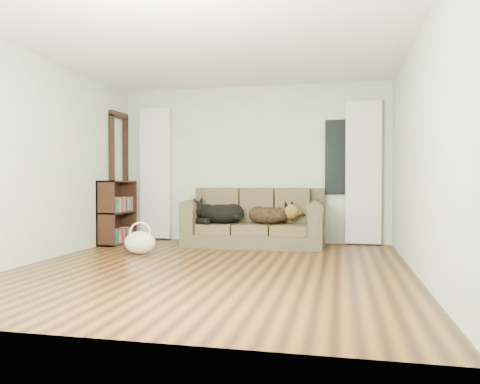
% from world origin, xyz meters
% --- Properties ---
extents(floor, '(5.00, 5.00, 0.00)m').
position_xyz_m(floor, '(0.00, 0.00, 0.00)').
color(floor, '#331C10').
rests_on(floor, ground).
extents(ceiling, '(5.00, 5.00, 0.00)m').
position_xyz_m(ceiling, '(0.00, 0.00, 2.60)').
color(ceiling, white).
rests_on(ceiling, ground).
extents(wall_back, '(4.50, 0.04, 2.60)m').
position_xyz_m(wall_back, '(0.00, 2.50, 1.30)').
color(wall_back, beige).
rests_on(wall_back, ground).
extents(wall_left, '(0.04, 5.00, 2.60)m').
position_xyz_m(wall_left, '(-2.25, 0.00, 1.30)').
color(wall_left, beige).
rests_on(wall_left, ground).
extents(wall_right, '(0.04, 5.00, 2.60)m').
position_xyz_m(wall_right, '(2.25, 0.00, 1.30)').
color(wall_right, beige).
rests_on(wall_right, ground).
extents(curtain_left, '(0.55, 0.08, 2.25)m').
position_xyz_m(curtain_left, '(-1.70, 2.42, 1.15)').
color(curtain_left, silver).
rests_on(curtain_left, ground).
extents(curtain_right, '(0.55, 0.08, 2.25)m').
position_xyz_m(curtain_right, '(1.80, 2.42, 1.15)').
color(curtain_right, silver).
rests_on(curtain_right, ground).
extents(window_pane, '(0.50, 0.03, 1.20)m').
position_xyz_m(window_pane, '(1.45, 2.47, 1.40)').
color(window_pane, black).
rests_on(window_pane, wall_back).
extents(door_casing, '(0.07, 0.60, 2.10)m').
position_xyz_m(door_casing, '(-2.20, 2.05, 1.05)').
color(door_casing, black).
rests_on(door_casing, ground).
extents(sofa, '(2.14, 0.93, 0.88)m').
position_xyz_m(sofa, '(0.13, 1.97, 0.45)').
color(sofa, '#373023').
rests_on(sofa, floor).
extents(dog_black_lab, '(0.81, 0.63, 0.31)m').
position_xyz_m(dog_black_lab, '(-0.42, 1.88, 0.48)').
color(dog_black_lab, black).
rests_on(dog_black_lab, sofa).
extents(dog_shepherd, '(0.78, 0.67, 0.29)m').
position_xyz_m(dog_shepherd, '(0.39, 1.95, 0.49)').
color(dog_shepherd, black).
rests_on(dog_shepherd, sofa).
extents(tv_remote, '(0.07, 0.18, 0.02)m').
position_xyz_m(tv_remote, '(1.11, 1.85, 0.73)').
color(tv_remote, black).
rests_on(tv_remote, sofa).
extents(tote_bag, '(0.48, 0.40, 0.32)m').
position_xyz_m(tote_bag, '(-1.27, 0.81, 0.16)').
color(tote_bag, silver).
rests_on(tote_bag, floor).
extents(bookshelf, '(0.37, 0.84, 1.02)m').
position_xyz_m(bookshelf, '(-2.09, 1.77, 0.50)').
color(bookshelf, black).
rests_on(bookshelf, floor).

